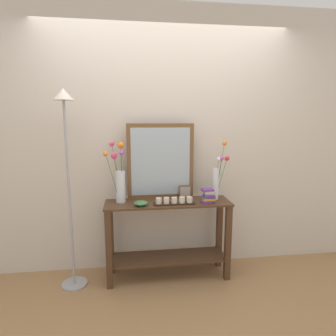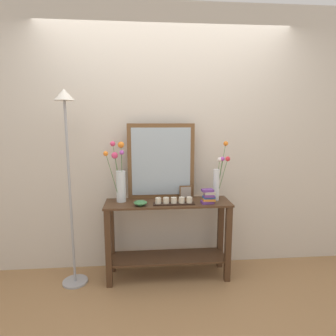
{
  "view_description": "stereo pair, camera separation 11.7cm",
  "coord_description": "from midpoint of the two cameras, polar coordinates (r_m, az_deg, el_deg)",
  "views": [
    {
      "loc": [
        -0.35,
        -2.66,
        1.58
      ],
      "look_at": [
        0.0,
        0.0,
        1.12
      ],
      "focal_mm": 30.49,
      "sensor_mm": 36.0,
      "label": 1
    },
    {
      "loc": [
        -0.23,
        -2.68,
        1.58
      ],
      "look_at": [
        0.0,
        0.0,
        1.12
      ],
      "focal_mm": 30.49,
      "sensor_mm": 36.0,
      "label": 2
    }
  ],
  "objects": [
    {
      "name": "wall_back",
      "position": [
        2.99,
        -1.87,
        5.36
      ],
      "size": [
        6.4,
        0.08,
        2.7
      ],
      "primitive_type": "cube",
      "color": "beige",
      "rests_on": "ground"
    },
    {
      "name": "picture_frame_small",
      "position": [
        2.91,
        2.29,
        -4.8
      ],
      "size": [
        0.13,
        0.01,
        0.13
      ],
      "color": "brown",
      "rests_on": "console_table"
    },
    {
      "name": "tall_vase_left",
      "position": [
        2.79,
        -10.89,
        -2.04
      ],
      "size": [
        0.19,
        0.27,
        0.59
      ],
      "color": "silver",
      "rests_on": "console_table"
    },
    {
      "name": "candle_tray",
      "position": [
        2.72,
        0.01,
        -6.68
      ],
      "size": [
        0.39,
        0.09,
        0.07
      ],
      "color": "black",
      "rests_on": "console_table"
    },
    {
      "name": "mirror_leaning",
      "position": [
        2.85,
        -2.68,
        1.29
      ],
      "size": [
        0.67,
        0.03,
        0.76
      ],
      "color": "brown",
      "rests_on": "console_table"
    },
    {
      "name": "console_table",
      "position": [
        2.91,
        -1.18,
        -12.7
      ],
      "size": [
        1.22,
        0.35,
        0.78
      ],
      "color": "#472D1C",
      "rests_on": "ground"
    },
    {
      "name": "floor_lamp",
      "position": [
        2.72,
        -20.71,
        2.0
      ],
      "size": [
        0.24,
        0.24,
        1.84
      ],
      "color": "#9E9EA3",
      "rests_on": "ground"
    },
    {
      "name": "ground_plane",
      "position": [
        3.12,
        -1.15,
        -20.86
      ],
      "size": [
        7.0,
        6.0,
        0.02
      ],
      "primitive_type": "cube",
      "color": "#997047"
    },
    {
      "name": "vase_right",
      "position": [
        2.88,
        8.69,
        -1.8
      ],
      "size": [
        0.16,
        0.18,
        0.58
      ],
      "color": "silver",
      "rests_on": "console_table"
    },
    {
      "name": "book_stack",
      "position": [
        2.77,
        6.89,
        -5.59
      ],
      "size": [
        0.14,
        0.1,
        0.14
      ],
      "color": "#663884",
      "rests_on": "console_table"
    },
    {
      "name": "decorative_bowl",
      "position": [
        2.69,
        -6.7,
        -6.98
      ],
      "size": [
        0.13,
        0.13,
        0.05
      ],
      "color": "#38703D",
      "rests_on": "console_table"
    }
  ]
}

